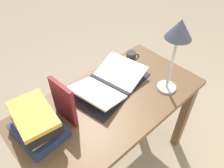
{
  "coord_description": "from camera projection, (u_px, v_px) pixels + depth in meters",
  "views": [
    {
      "loc": [
        0.62,
        0.68,
        1.76
      ],
      "look_at": [
        -0.05,
        -0.04,
        0.84
      ],
      "focal_mm": 35.0,
      "sensor_mm": 36.0,
      "label": 1
    }
  ],
  "objects": [
    {
      "name": "reading_lamp",
      "position": [
        178.0,
        37.0,
        1.17
      ],
      "size": [
        0.15,
        0.15,
        0.48
      ],
      "color": "#ADADB2",
      "rests_on": "reading_desk"
    },
    {
      "name": "book_stack_tall",
      "position": [
        37.0,
        124.0,
        1.11
      ],
      "size": [
        0.24,
        0.31,
        0.18
      ],
      "color": "#1E284C",
      "rests_on": "reading_desk"
    },
    {
      "name": "coffee_mug",
      "position": [
        131.0,
        58.0,
        1.59
      ],
      "size": [
        0.1,
        0.07,
        0.1
      ],
      "rotation": [
        0.0,
        0.0,
        2.78
      ],
      "color": "#28282D",
      "rests_on": "reading_desk"
    },
    {
      "name": "ground_plane",
      "position": [
        111.0,
        161.0,
        1.87
      ],
      "size": [
        12.0,
        12.0,
        0.0
      ],
      "primitive_type": "plane",
      "color": "gray"
    },
    {
      "name": "book_standing_upright",
      "position": [
        64.0,
        102.0,
        1.16
      ],
      "size": [
        0.04,
        0.18,
        0.27
      ],
      "rotation": [
        0.0,
        0.0,
        0.08
      ],
      "color": "maroon",
      "rests_on": "reading_desk"
    },
    {
      "name": "open_book",
      "position": [
        109.0,
        83.0,
        1.43
      ],
      "size": [
        0.58,
        0.42,
        0.08
      ],
      "rotation": [
        0.0,
        0.0,
        0.19
      ],
      "color": "black",
      "rests_on": "reading_desk"
    },
    {
      "name": "reading_desk",
      "position": [
        111.0,
        113.0,
        1.44
      ],
      "size": [
        1.21,
        0.62,
        0.76
      ],
      "color": "brown",
      "rests_on": "ground_plane"
    }
  ]
}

